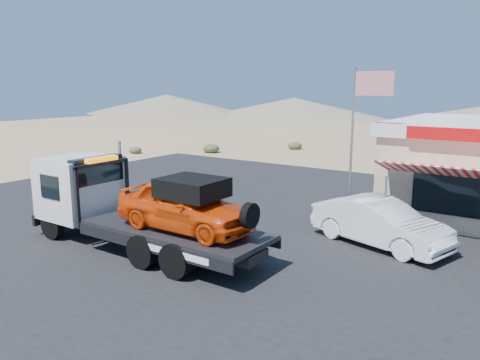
{
  "coord_description": "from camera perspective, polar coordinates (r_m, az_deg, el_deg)",
  "views": [
    {
      "loc": [
        11.43,
        -12.85,
        5.32
      ],
      "look_at": [
        0.61,
        2.76,
        1.5
      ],
      "focal_mm": 35.0,
      "sensor_mm": 36.0,
      "label": 1
    }
  ],
  "objects": [
    {
      "name": "desert_scrub",
      "position": [
        34.59,
        -9.3,
        2.88
      ],
      "size": [
        27.41,
        37.31,
        0.73
      ],
      "color": "#3E4525",
      "rests_on": "ground"
    },
    {
      "name": "distant_hills",
      "position": [
        71.31,
        17.56,
        8.09
      ],
      "size": [
        126.0,
        48.0,
        4.2
      ],
      "color": "#726B59",
      "rests_on": "ground"
    },
    {
      "name": "asphalt_lot",
      "position": [
        19.2,
        3.82,
        -4.72
      ],
      "size": [
        32.0,
        24.0,
        0.02
      ],
      "primitive_type": "cube",
      "color": "black",
      "rests_on": "ground"
    },
    {
      "name": "white_sedan",
      "position": [
        16.5,
        16.68,
        -5.0
      ],
      "size": [
        5.05,
        2.94,
        1.57
      ],
      "primitive_type": "imported",
      "rotation": [
        0.0,
        0.0,
        1.29
      ],
      "color": "silver",
      "rests_on": "asphalt_lot"
    },
    {
      "name": "tow_truck",
      "position": [
        15.62,
        -12.34,
        -2.75
      ],
      "size": [
        8.77,
        2.6,
        2.93
      ],
      "color": "black",
      "rests_on": "asphalt_lot"
    },
    {
      "name": "flagpole",
      "position": [
        18.6,
        14.22,
        6.23
      ],
      "size": [
        1.55,
        0.1,
        6.0
      ],
      "color": "#99999E",
      "rests_on": "asphalt_lot"
    },
    {
      "name": "ground",
      "position": [
        18.01,
        -6.66,
        -5.9
      ],
      "size": [
        120.0,
        120.0,
        0.0
      ],
      "primitive_type": "plane",
      "color": "#8E7350",
      "rests_on": "ground"
    }
  ]
}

